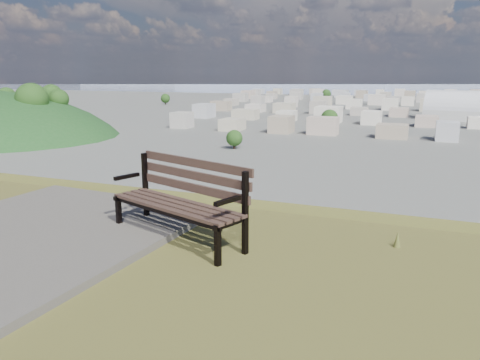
% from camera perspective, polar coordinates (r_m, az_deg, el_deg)
% --- Properties ---
extents(park_bench, '(1.87, 1.13, 0.93)m').
position_cam_1_polar(park_bench, '(5.47, -7.05, -1.91)').
color(park_bench, '#402D25').
rests_on(park_bench, hilltop_mesa).
extents(gravel_patch, '(3.36, 4.60, 0.09)m').
position_cam_1_polar(gravel_patch, '(5.89, -26.83, -7.15)').
color(gravel_patch, '#615D54').
rests_on(gravel_patch, hilltop_mesa).
extents(arena, '(54.41, 30.11, 21.74)m').
position_cam_1_polar(arena, '(294.55, 26.69, 7.48)').
color(arena, beige).
rests_on(arena, ground).
extents(city_blocks, '(395.00, 361.00, 7.00)m').
position_cam_1_polar(city_blocks, '(397.22, 21.52, 8.83)').
color(city_blocks, beige).
rests_on(city_blocks, ground).
extents(city_trees, '(406.52, 387.20, 9.98)m').
position_cam_1_polar(city_trees, '(323.13, 16.67, 8.64)').
color(city_trees, black).
rests_on(city_trees, ground).
extents(bay_water, '(2400.00, 700.00, 0.12)m').
position_cam_1_polar(bay_water, '(902.48, 21.88, 10.47)').
color(bay_water, '#828DA5').
rests_on(bay_water, ground).
extents(far_hills, '(2050.00, 340.00, 60.00)m').
position_cam_1_polar(far_hills, '(1406.43, 19.55, 12.31)').
color(far_hills, '#8F99B1').
rests_on(far_hills, ground).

